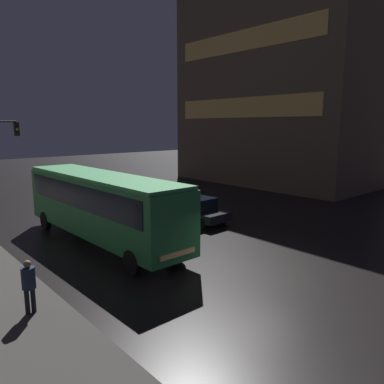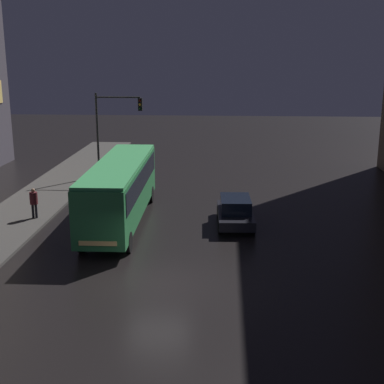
% 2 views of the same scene
% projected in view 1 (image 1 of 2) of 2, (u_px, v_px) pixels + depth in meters
% --- Properties ---
extents(ground_plane, '(120.00, 120.00, 0.00)m').
position_uv_depth(ground_plane, '(264.00, 273.00, 14.75)').
color(ground_plane, black).
extents(building_right_block, '(10.07, 18.85, 18.93)m').
position_uv_depth(building_right_block, '(277.00, 87.00, 36.87)').
color(building_right_block, brown).
rests_on(building_right_block, ground).
extents(bus_near, '(2.63, 11.64, 3.41)m').
position_uv_depth(bus_near, '(101.00, 201.00, 18.12)').
color(bus_near, '#236B38').
rests_on(bus_near, ground).
extents(car_taxi, '(2.04, 4.41, 1.52)m').
position_uv_depth(car_taxi, '(195.00, 209.00, 22.45)').
color(car_taxi, black).
rests_on(car_taxi, ground).
extents(pedestrian_near, '(0.53, 0.53, 1.67)m').
position_uv_depth(pedestrian_near, '(29.00, 282.00, 11.11)').
color(pedestrian_near, black).
rests_on(pedestrian_near, sidewalk_left).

